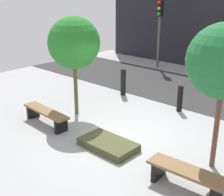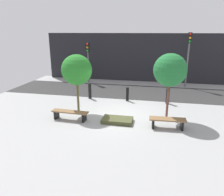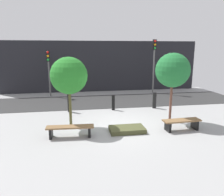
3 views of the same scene
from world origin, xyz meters
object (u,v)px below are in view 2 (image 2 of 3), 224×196
object	(u,v)px
tree_behind_right_bench	(170,70)
bollard_far_left	(90,91)
bench_left	(70,114)
bollard_left	(127,94)
traffic_light_west	(88,55)
planter_bed	(117,120)
bollard_center	(168,96)
bench_right	(168,121)
tree_behind_left_bench	(77,70)
traffic_light_mid_west	(189,51)

from	to	relation	value
tree_behind_right_bench	bollard_far_left	distance (m)	5.77
bench_left	bollard_far_left	xyz separation A→B (m)	(-0.12, 3.66, 0.17)
bollard_left	traffic_light_west	bearing A→B (deg)	131.91
planter_bed	traffic_light_west	size ratio (longest dim) A/B	0.44
bollard_far_left	bollard_center	bearing A→B (deg)	0.00
bench_right	bollard_center	size ratio (longest dim) A/B	1.78
bench_left	planter_bed	distance (m)	2.38
planter_bed	tree_behind_left_bench	xyz separation A→B (m)	(-2.36, 1.00, 2.21)
planter_bed	tree_behind_left_bench	distance (m)	3.38
traffic_light_west	bench_left	bearing A→B (deg)	-78.68
bench_right	traffic_light_west	world-z (taller)	traffic_light_west
tree_behind_left_bench	bollard_center	xyz separation A→B (m)	(4.83, 2.46, -1.84)
bollard_far_left	bollard_center	xyz separation A→B (m)	(4.94, 0.00, -0.03)
bollard_center	traffic_light_mid_west	size ratio (longest dim) A/B	0.22
bench_right	planter_bed	xyz separation A→B (m)	(-2.36, 0.20, -0.23)
bench_right	planter_bed	world-z (taller)	bench_right
bench_right	bollard_left	xyz separation A→B (m)	(-2.36, 3.66, 0.10)
bench_left	planter_bed	world-z (taller)	bench_left
planter_bed	tree_behind_right_bench	world-z (taller)	tree_behind_right_bench
bollard_left	tree_behind_left_bench	bearing A→B (deg)	-133.79
traffic_light_west	traffic_light_mid_west	size ratio (longest dim) A/B	0.80
traffic_light_west	bollard_far_left	bearing A→B (deg)	-71.26
tree_behind_right_bench	bollard_left	bearing A→B (deg)	133.79
bench_left	tree_behind_right_bench	world-z (taller)	tree_behind_right_bench
bench_right	planter_bed	size ratio (longest dim) A/B	1.12
planter_bed	bollard_center	world-z (taller)	bollard_center
bench_left	tree_behind_left_bench	size ratio (longest dim) A/B	0.60
tree_behind_left_bench	traffic_light_west	bearing A→B (deg)	103.22
traffic_light_mid_west	bench_right	bearing A→B (deg)	-101.32
bollard_center	traffic_light_mid_west	distance (m)	5.25
tree_behind_left_bench	bollard_far_left	distance (m)	3.05
bench_right	traffic_light_west	distance (m)	10.46
bench_left	traffic_light_west	world-z (taller)	traffic_light_west
bollard_left	traffic_light_west	size ratio (longest dim) A/B	0.26
traffic_light_mid_west	tree_behind_left_bench	bearing A→B (deg)	-132.59
bench_left	traffic_light_west	xyz separation A→B (m)	(-1.62, 8.08, 1.99)
bench_left	bollard_left	xyz separation A→B (m)	(2.36, 3.66, 0.10)
bench_left	traffic_light_mid_west	bearing A→B (deg)	55.01
bench_right	bollard_left	size ratio (longest dim) A/B	1.92
bollard_far_left	traffic_light_west	bearing A→B (deg)	108.74
tree_behind_left_bench	tree_behind_right_bench	bearing A→B (deg)	-0.00
bench_left	bollard_left	size ratio (longest dim) A/B	2.17
tree_behind_left_bench	bench_right	bearing A→B (deg)	-14.24
tree_behind_left_bench	bollard_center	world-z (taller)	tree_behind_left_bench
bench_right	tree_behind_right_bench	xyz separation A→B (m)	(0.00, 1.20, 2.13)
bollard_center	bollard_left	bearing A→B (deg)	180.00
planter_bed	bollard_far_left	distance (m)	4.27
bollard_far_left	traffic_light_mid_west	xyz separation A→B (m)	(6.45, 4.43, 2.34)
tree_behind_left_bench	bollard_left	size ratio (longest dim) A/B	3.60
bench_left	tree_behind_left_bench	distance (m)	2.31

